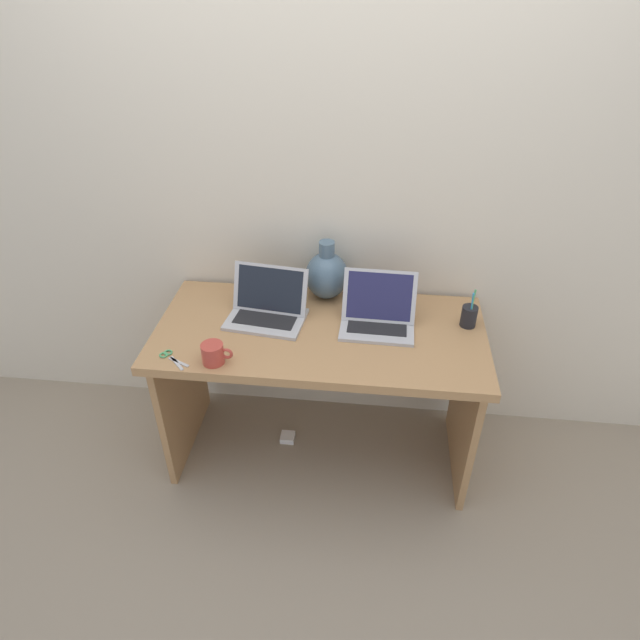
{
  "coord_description": "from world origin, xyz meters",
  "views": [
    {
      "loc": [
        0.2,
        -1.85,
        2.09
      ],
      "look_at": [
        0.0,
        0.0,
        0.79
      ],
      "focal_mm": 30.73,
      "sensor_mm": 36.0,
      "label": 1
    }
  ],
  "objects_px": {
    "laptop_right": "(378,312)",
    "scissors": "(170,357)",
    "laptop_left": "(268,306)",
    "pen_cup": "(469,316)",
    "coffee_mug": "(213,353)",
    "green_vase": "(327,274)",
    "power_brick": "(288,437)"
  },
  "relations": [
    {
      "from": "pen_cup",
      "to": "green_vase",
      "type": "bearing_deg",
      "value": 164.82
    },
    {
      "from": "laptop_right",
      "to": "green_vase",
      "type": "distance_m",
      "value": 0.31
    },
    {
      "from": "laptop_left",
      "to": "scissors",
      "type": "height_order",
      "value": "laptop_left"
    },
    {
      "from": "pen_cup",
      "to": "scissors",
      "type": "distance_m",
      "value": 1.23
    },
    {
      "from": "laptop_right",
      "to": "scissors",
      "type": "height_order",
      "value": "laptop_right"
    },
    {
      "from": "laptop_left",
      "to": "scissors",
      "type": "bearing_deg",
      "value": -135.56
    },
    {
      "from": "laptop_left",
      "to": "green_vase",
      "type": "bearing_deg",
      "value": 39.82
    },
    {
      "from": "coffee_mug",
      "to": "scissors",
      "type": "height_order",
      "value": "coffee_mug"
    },
    {
      "from": "laptop_right",
      "to": "pen_cup",
      "type": "relative_size",
      "value": 1.83
    },
    {
      "from": "green_vase",
      "to": "coffee_mug",
      "type": "distance_m",
      "value": 0.66
    },
    {
      "from": "coffee_mug",
      "to": "power_brick",
      "type": "height_order",
      "value": "coffee_mug"
    },
    {
      "from": "laptop_right",
      "to": "scissors",
      "type": "relative_size",
      "value": 2.28
    },
    {
      "from": "pen_cup",
      "to": "power_brick",
      "type": "xyz_separation_m",
      "value": [
        -0.79,
        -0.05,
        -0.77
      ]
    },
    {
      "from": "laptop_left",
      "to": "pen_cup",
      "type": "bearing_deg",
      "value": 1.8
    },
    {
      "from": "green_vase",
      "to": "power_brick",
      "type": "height_order",
      "value": "green_vase"
    },
    {
      "from": "green_vase",
      "to": "pen_cup",
      "type": "bearing_deg",
      "value": -15.18
    },
    {
      "from": "coffee_mug",
      "to": "scissors",
      "type": "xyz_separation_m",
      "value": [
        -0.18,
        0.01,
        -0.04
      ]
    },
    {
      "from": "laptop_right",
      "to": "pen_cup",
      "type": "bearing_deg",
      "value": 4.49
    },
    {
      "from": "green_vase",
      "to": "laptop_right",
      "type": "bearing_deg",
      "value": -39.66
    },
    {
      "from": "laptop_left",
      "to": "power_brick",
      "type": "height_order",
      "value": "laptop_left"
    },
    {
      "from": "coffee_mug",
      "to": "pen_cup",
      "type": "xyz_separation_m",
      "value": [
        1.0,
        0.36,
        0.01
      ]
    },
    {
      "from": "pen_cup",
      "to": "power_brick",
      "type": "bearing_deg",
      "value": -176.49
    },
    {
      "from": "green_vase",
      "to": "coffee_mug",
      "type": "height_order",
      "value": "green_vase"
    },
    {
      "from": "pen_cup",
      "to": "scissors",
      "type": "height_order",
      "value": "pen_cup"
    },
    {
      "from": "scissors",
      "to": "laptop_right",
      "type": "bearing_deg",
      "value": 21.8
    },
    {
      "from": "laptop_right",
      "to": "green_vase",
      "type": "xyz_separation_m",
      "value": [
        -0.24,
        0.2,
        0.06
      ]
    },
    {
      "from": "coffee_mug",
      "to": "scissors",
      "type": "bearing_deg",
      "value": 177.64
    },
    {
      "from": "pen_cup",
      "to": "laptop_left",
      "type": "bearing_deg",
      "value": -178.2
    },
    {
      "from": "laptop_left",
      "to": "green_vase",
      "type": "height_order",
      "value": "green_vase"
    },
    {
      "from": "scissors",
      "to": "power_brick",
      "type": "height_order",
      "value": "scissors"
    },
    {
      "from": "laptop_left",
      "to": "coffee_mug",
      "type": "relative_size",
      "value": 2.85
    },
    {
      "from": "coffee_mug",
      "to": "power_brick",
      "type": "xyz_separation_m",
      "value": [
        0.21,
        0.31,
        -0.77
      ]
    }
  ]
}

